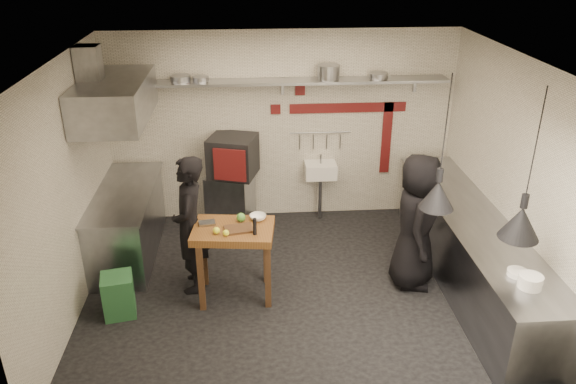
{
  "coord_description": "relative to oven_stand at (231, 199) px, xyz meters",
  "views": [
    {
      "loc": [
        -0.49,
        -5.71,
        4.0
      ],
      "look_at": [
        -0.05,
        0.3,
        1.19
      ],
      "focal_mm": 35.0,
      "sensor_mm": 36.0,
      "label": 1
    }
  ],
  "objects": [
    {
      "name": "sink_tap",
      "position": [
        1.35,
        0.11,
        0.56
      ],
      "size": [
        0.03,
        0.03,
        0.14
      ],
      "primitive_type": "cylinder",
      "color": "gray",
      "rests_on": "hand_sink"
    },
    {
      "name": "wall_front",
      "position": [
        0.8,
        -3.91,
        1.0
      ],
      "size": [
        5.0,
        0.04,
        2.8
      ],
      "primitive_type": "cube",
      "color": "silver",
      "rests_on": "floor"
    },
    {
      "name": "pan_right",
      "position": [
        2.13,
        0.11,
        1.78
      ],
      "size": [
        0.3,
        0.3,
        0.08
      ],
      "primitive_type": "cylinder",
      "rotation": [
        0.0,
        0.0,
        -0.17
      ],
      "color": "gray",
      "rests_on": "back_shelf"
    },
    {
      "name": "steel_tray",
      "position": [
        -0.21,
        -1.73,
        0.54
      ],
      "size": [
        0.2,
        0.15,
        0.03
      ],
      "primitive_type": "cube",
      "rotation": [
        0.0,
        0.0,
        0.13
      ],
      "color": "gray",
      "rests_on": "prep_table"
    },
    {
      "name": "heat_lamp_near",
      "position": [
        2.22,
        -2.42,
        1.69
      ],
      "size": [
        0.38,
        0.38,
        1.41
      ],
      "primitive_type": null,
      "rotation": [
        0.0,
        0.0,
        -0.06
      ],
      "color": "black",
      "rests_on": "ceiling"
    },
    {
      "name": "utensil_rail",
      "position": [
        1.35,
        0.25,
        0.92
      ],
      "size": [
        0.9,
        0.02,
        0.02
      ],
      "primitive_type": "cylinder",
      "rotation": [
        0.0,
        1.57,
        0.0
      ],
      "color": "gray",
      "rests_on": "wall_back"
    },
    {
      "name": "pepper_mill",
      "position": [
        0.34,
        -2.01,
        0.62
      ],
      "size": [
        0.05,
        0.05,
        0.2
      ],
      "primitive_type": "cylinder",
      "rotation": [
        0.0,
        0.0,
        0.15
      ],
      "color": "black",
      "rests_on": "prep_table"
    },
    {
      "name": "red_band_vert",
      "position": [
        2.35,
        0.27,
        0.8
      ],
      "size": [
        0.14,
        0.02,
        1.1
      ],
      "primitive_type": "cube",
      "color": "maroon",
      "rests_on": "wall_back"
    },
    {
      "name": "small_bowl_right",
      "position": [
        2.9,
        -3.03,
        0.56
      ],
      "size": [
        0.26,
        0.26,
        0.05
      ],
      "primitive_type": "cylinder",
      "rotation": [
        0.0,
        0.0,
        -0.3
      ],
      "color": "white",
      "rests_on": "counter_right_top"
    },
    {
      "name": "bowl",
      "position": [
        0.38,
        -1.66,
        0.55
      ],
      "size": [
        0.2,
        0.2,
        0.06
      ],
      "primitive_type": "imported",
      "rotation": [
        0.0,
        0.0,
        -0.05
      ],
      "color": "white",
      "rests_on": "prep_table"
    },
    {
      "name": "floor",
      "position": [
        0.8,
        -1.81,
        -0.4
      ],
      "size": [
        5.0,
        5.0,
        0.0
      ],
      "primitive_type": "plane",
      "color": "black",
      "rests_on": "ground"
    },
    {
      "name": "counter_right",
      "position": [
        2.95,
        -1.81,
        0.05
      ],
      "size": [
        0.7,
        3.8,
        0.9
      ],
      "primitive_type": "cube",
      "color": "gray",
      "rests_on": "floor"
    },
    {
      "name": "counter_right_top",
      "position": [
        2.95,
        -1.81,
        0.52
      ],
      "size": [
        0.76,
        3.9,
        0.03
      ],
      "primitive_type": "cube",
      "color": "gray",
      "rests_on": "counter_right"
    },
    {
      "name": "wall_right",
      "position": [
        3.3,
        -1.81,
        1.0
      ],
      "size": [
        0.04,
        4.2,
        2.8
      ],
      "primitive_type": "cube",
      "color": "silver",
      "rests_on": "floor"
    },
    {
      "name": "oven_glass",
      "position": [
        0.01,
        -0.33,
        0.69
      ],
      "size": [
        0.31,
        0.1,
        0.34
      ],
      "primitive_type": "cube",
      "rotation": [
        0.0,
        0.0,
        -0.29
      ],
      "color": "black",
      "rests_on": "oven_door"
    },
    {
      "name": "combi_oven",
      "position": [
        0.06,
        -0.01,
        0.69
      ],
      "size": [
        0.77,
        0.74,
        0.58
      ],
      "primitive_type": "cube",
      "rotation": [
        0.0,
        0.0,
        -0.29
      ],
      "color": "black",
      "rests_on": "oven_stand"
    },
    {
      "name": "pan_far_left",
      "position": [
        -0.6,
        0.11,
        1.79
      ],
      "size": [
        0.36,
        0.36,
        0.09
      ],
      "primitive_type": "cylinder",
      "rotation": [
        0.0,
        0.0,
        0.38
      ],
      "color": "gray",
      "rests_on": "back_shelf"
    },
    {
      "name": "veg_ball",
      "position": [
        0.18,
        -1.69,
        0.57
      ],
      "size": [
        0.11,
        0.11,
        0.11
      ],
      "primitive_type": "sphere",
      "rotation": [
        0.0,
        0.0,
        0.02
      ],
      "color": "#519A38",
      "rests_on": "prep_table"
    },
    {
      "name": "stock_pot",
      "position": [
        1.42,
        0.11,
        1.84
      ],
      "size": [
        0.38,
        0.38,
        0.2
      ],
      "primitive_type": "cylinder",
      "rotation": [
        0.0,
        0.0,
        0.28
      ],
      "color": "gray",
      "rests_on": "back_shelf"
    },
    {
      "name": "counter_left_top",
      "position": [
        -1.35,
        -0.76,
        0.52
      ],
      "size": [
        0.76,
        2.0,
        0.03
      ],
      "primitive_type": "cube",
      "color": "gray",
      "rests_on": "counter_left"
    },
    {
      "name": "pan_mid_left",
      "position": [
        -0.33,
        0.11,
        1.78
      ],
      "size": [
        0.23,
        0.23,
        0.07
      ],
      "primitive_type": "cylinder",
      "rotation": [
        0.0,
        0.0,
        -0.06
      ],
      "color": "gray",
      "rests_on": "back_shelf"
    },
    {
      "name": "red_band_horiz",
      "position": [
        1.75,
        0.27,
        1.28
      ],
      "size": [
        1.7,
        0.02,
        0.14
      ],
      "primitive_type": "cube",
      "color": "maroon",
      "rests_on": "wall_back"
    },
    {
      "name": "back_shelf",
      "position": [
        0.8,
        0.11,
        1.72
      ],
      "size": [
        4.6,
        0.34,
        0.04
      ],
      "primitive_type": "cube",
      "color": "gray",
      "rests_on": "wall_back"
    },
    {
      "name": "cutting_board",
      "position": [
        0.15,
        -1.89,
        0.53
      ],
      "size": [
        0.35,
        0.28,
        0.02
      ],
      "primitive_type": "cube",
      "rotation": [
        0.0,
        0.0,
        0.18
      ],
      "color": "#4E321E",
      "rests_on": "prep_table"
    },
    {
      "name": "sink_drain",
      "position": [
        1.35,
        0.07,
        -0.06
      ],
      "size": [
        0.06,
        0.06,
        0.66
      ],
      "primitive_type": "cylinder",
      "color": "gray",
      "rests_on": "floor"
    },
    {
      "name": "shelf_bracket_right",
      "position": [
        2.7,
        0.26,
        1.62
      ],
      "size": [
        0.04,
        0.06,
        0.24
      ],
      "primitive_type": "cube",
      "color": "gray",
      "rests_on": "wall_back"
    },
    {
      "name": "chef_right",
      "position": [
        2.26,
        -1.72,
        0.45
      ],
      "size": [
        0.73,
        0.94,
        1.71
      ],
      "primitive_type": "imported",
      "rotation": [
        0.0,
        0.0,
        1.32
      ],
      "color": "black",
      "rests_on": "floor"
    },
    {
      "name": "ceiling",
      "position": [
        0.8,
        -1.81,
        2.4
      ],
      "size": [
        5.0,
        5.0,
        0.0
      ],
      "primitive_type": "plane",
      "color": "beige",
      "rests_on": "floor"
    },
    {
      "name": "heat_lamp_far",
      "position": [
        2.87,
        -2.95,
        1.65
      ],
      "size": [
        0.4,
        0.4,
        1.5
      ],
      "primitive_type": null,
      "rotation": [
        0.0,
        0.0,
        0.04
      ],
      "color": "black",
      "rests_on": "ceiling"
    },
    {
      "name": "counter_left",
      "position": [
        -1.35,
        -0.76,
        0.05
      ],
      "size": [
        0.7,
        1.9,
        0.9
      ],
      "primitive_type": "cube",
      "color": "gray",
      "rests_on": "floor"
    },
    {
      "name": "hand_sink",
      "position": [
        1.35,
        0.11,
        0.38
      ],
      "size": [
        0.46,
        0.34,
        0.22
      ],
      "primitive_type": "cube",
      "color": "white",
      "rests_on": "wall_back"
    },
    {
      "name": "red_tile_b",
      "position": [
        0.7,
        0.27,
        1.28
      ],
      "size": [
        0.14,
        0.02,
        0.14
      ],
      "primitive_type": "cube",
      "color": "maroon",
      "rests_on": "wall_back"
    },
    {
      "name": "chef_left",
      "position": [
        -0.43,
        -1.62,
        0.46
      ],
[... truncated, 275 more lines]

